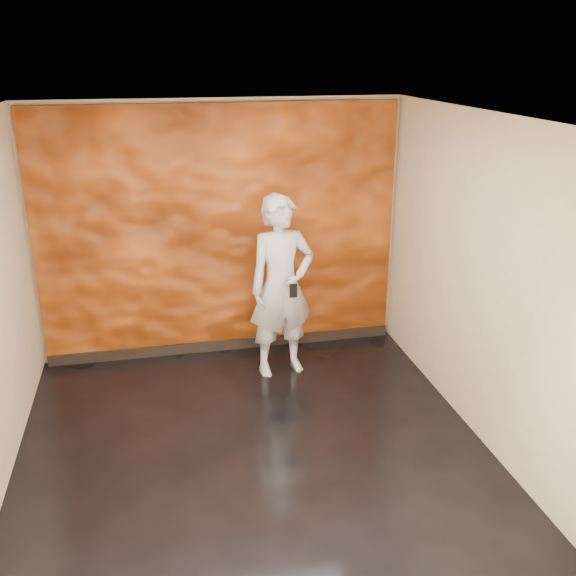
{
  "coord_description": "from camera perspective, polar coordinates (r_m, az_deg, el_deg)",
  "views": [
    {
      "loc": [
        -0.71,
        -4.78,
        3.26
      ],
      "look_at": [
        0.49,
        0.76,
        1.15
      ],
      "focal_mm": 40.0,
      "sensor_mm": 36.0,
      "label": 1
    }
  ],
  "objects": [
    {
      "name": "man",
      "position": [
        6.61,
        -0.58,
        0.14
      ],
      "size": [
        0.77,
        0.58,
        1.92
      ],
      "primitive_type": "imported",
      "rotation": [
        0.0,
        0.0,
        0.17
      ],
      "color": "#959CA5",
      "rests_on": "ground"
    },
    {
      "name": "phone",
      "position": [
        6.33,
        0.48,
        -0.24
      ],
      "size": [
        0.08,
        0.02,
        0.14
      ],
      "primitive_type": "cube",
      "rotation": [
        0.0,
        0.0,
        -0.02
      ],
      "color": "black",
      "rests_on": "man"
    },
    {
      "name": "feature_wall",
      "position": [
        7.03,
        -6.0,
        4.85
      ],
      "size": [
        3.9,
        0.06,
        2.75
      ],
      "primitive_type": "cube",
      "color": "#CC5819",
      "rests_on": "ground"
    },
    {
      "name": "baseboard",
      "position": [
        7.46,
        -5.59,
        -5.05
      ],
      "size": [
        3.9,
        0.04,
        0.12
      ],
      "primitive_type": "cube",
      "color": "black",
      "rests_on": "ground"
    },
    {
      "name": "room",
      "position": [
        5.18,
        -3.52,
        -0.64
      ],
      "size": [
        4.02,
        4.02,
        2.81
      ],
      "color": "black",
      "rests_on": "ground"
    }
  ]
}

